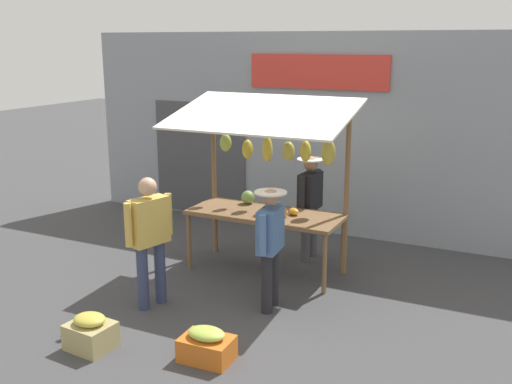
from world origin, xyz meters
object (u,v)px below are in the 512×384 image
object	(u,v)px
vendor_with_sunhat	(310,200)
shopper_with_shopping_bag	(270,240)
market_stall	(268,166)
produce_crate_side	(91,333)
produce_crate_near	(207,346)
shopper_in_striped_shirt	(150,233)

from	to	relation	value
vendor_with_sunhat	shopper_with_shopping_bag	size ratio (longest dim) A/B	1.04
market_stall	vendor_with_sunhat	world-z (taller)	market_stall
vendor_with_sunhat	produce_crate_side	size ratio (longest dim) A/B	3.14
produce_crate_near	shopper_with_shopping_bag	bearing A→B (deg)	-92.99
market_stall	shopper_with_shopping_bag	world-z (taller)	market_stall
vendor_with_sunhat	produce_crate_near	xyz separation A→B (m)	(-0.12, 3.27, -0.77)
shopper_in_striped_shirt	shopper_with_shopping_bag	bearing A→B (deg)	-51.18
shopper_with_shopping_bag	shopper_in_striped_shirt	size ratio (longest dim) A/B	0.93
produce_crate_side	market_stall	bearing A→B (deg)	-104.58
shopper_with_shopping_bag	produce_crate_side	xyz separation A→B (m)	(1.33, 1.76, -0.71)
vendor_with_sunhat	shopper_with_shopping_bag	bearing A→B (deg)	8.58
market_stall	produce_crate_side	size ratio (longest dim) A/B	4.92
shopper_with_shopping_bag	vendor_with_sunhat	bearing A→B (deg)	-0.19
shopper_in_striped_shirt	market_stall	bearing A→B (deg)	-8.65
produce_crate_side	produce_crate_near	bearing A→B (deg)	-164.88
market_stall	produce_crate_side	distance (m)	3.31
market_stall	shopper_in_striped_shirt	xyz separation A→B (m)	(0.80, 1.73, -0.58)
shopper_in_striped_shirt	produce_crate_near	bearing A→B (deg)	-107.21
vendor_with_sunhat	produce_crate_side	distance (m)	3.86
shopper_with_shopping_bag	shopper_in_striped_shirt	bearing A→B (deg)	106.54
vendor_with_sunhat	market_stall	bearing A→B (deg)	-25.73
shopper_in_striped_shirt	produce_crate_near	xyz separation A→B (m)	(-1.29, 0.85, -0.80)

